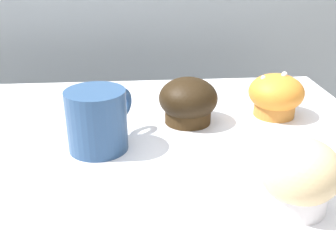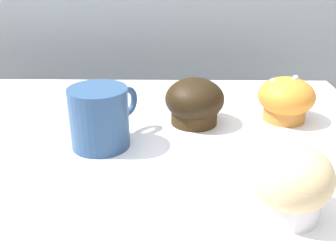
{
  "view_description": "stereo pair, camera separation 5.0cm",
  "coord_description": "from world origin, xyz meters",
  "px_view_note": "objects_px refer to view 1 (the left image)",
  "views": [
    {
      "loc": [
        0.09,
        -0.56,
        1.19
      ],
      "look_at": [
        0.14,
        -0.04,
        0.95
      ],
      "focal_mm": 42.0,
      "sensor_mm": 36.0,
      "label": 1
    },
    {
      "loc": [
        0.14,
        -0.56,
        1.19
      ],
      "look_at": [
        0.14,
        -0.04,
        0.95
      ],
      "focal_mm": 42.0,
      "sensor_mm": 36.0,
      "label": 2
    }
  ],
  "objects_px": {
    "coffee_cup": "(98,119)",
    "muffin_back_right": "(276,95)",
    "muffin_front_left": "(188,102)",
    "muffin_back_left": "(299,176)"
  },
  "relations": [
    {
      "from": "coffee_cup",
      "to": "muffin_back_right",
      "type": "bearing_deg",
      "value": 18.56
    },
    {
      "from": "muffin_back_right",
      "to": "muffin_front_left",
      "type": "distance_m",
      "value": 0.16
    },
    {
      "from": "muffin_front_left",
      "to": "coffee_cup",
      "type": "xyz_separation_m",
      "value": [
        -0.15,
        -0.09,
        0.01
      ]
    },
    {
      "from": "muffin_back_left",
      "to": "coffee_cup",
      "type": "xyz_separation_m",
      "value": [
        -0.24,
        0.17,
        0.01
      ]
    },
    {
      "from": "muffin_back_left",
      "to": "muffin_front_left",
      "type": "bearing_deg",
      "value": 110.26
    },
    {
      "from": "muffin_back_right",
      "to": "coffee_cup",
      "type": "bearing_deg",
      "value": -161.44
    },
    {
      "from": "muffin_back_left",
      "to": "muffin_back_right",
      "type": "xyz_separation_m",
      "value": [
        0.07,
        0.28,
        -0.0
      ]
    },
    {
      "from": "muffin_back_right",
      "to": "coffee_cup",
      "type": "height_order",
      "value": "coffee_cup"
    },
    {
      "from": "muffin_back_left",
      "to": "muffin_back_right",
      "type": "bearing_deg",
      "value": 76.46
    },
    {
      "from": "muffin_back_left",
      "to": "muffin_front_left",
      "type": "distance_m",
      "value": 0.28
    }
  ]
}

